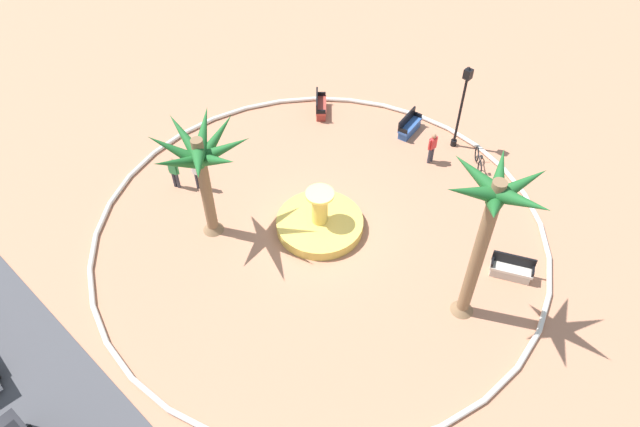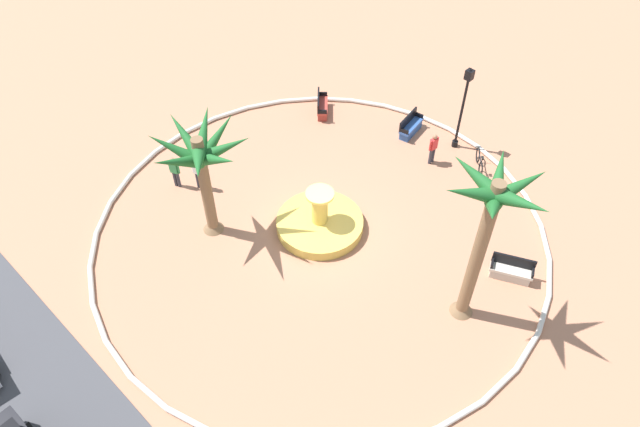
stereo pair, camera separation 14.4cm
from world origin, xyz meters
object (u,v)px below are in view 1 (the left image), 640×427
at_px(palm_tree_near_fountain, 201,159).
at_px(palm_tree_by_curb, 489,217).
at_px(fountain, 320,223).
at_px(bench_east, 321,107).
at_px(person_cyclist_helmet, 432,147).
at_px(bench_north, 409,127).
at_px(bench_west, 511,270).
at_px(bicycle_red_frame, 478,161).
at_px(lamppost, 462,101).
at_px(person_pedestrian_stroll, 174,171).
at_px(person_cyclist_photo, 197,173).

distance_m(palm_tree_near_fountain, palm_tree_by_curb, 10.40).
bearing_deg(fountain, bench_east, -47.06).
bearing_deg(person_cyclist_helmet, fountain, 82.26).
relative_size(palm_tree_by_curb, bench_north, 4.03).
relative_size(palm_tree_near_fountain, palm_tree_by_curb, 0.75).
distance_m(bench_west, bicycle_red_frame, 6.23).
relative_size(bench_north, lamppost, 0.39).
bearing_deg(palm_tree_near_fountain, fountain, -135.93).
bearing_deg(palm_tree_by_curb, bicycle_red_frame, -61.18).
bearing_deg(palm_tree_by_curb, bench_north, -41.99).
xyz_separation_m(palm_tree_near_fountain, palm_tree_by_curb, (-9.68, -3.62, 1.13)).
bearing_deg(person_pedestrian_stroll, lamppost, -124.14).
distance_m(lamppost, bicycle_red_frame, 2.78).
distance_m(bench_north, lamppost, 3.12).
bearing_deg(fountain, lamppost, -96.92).
xyz_separation_m(fountain, palm_tree_near_fountain, (3.12, 3.02, 3.49)).
bearing_deg(bench_east, bicycle_red_frame, -166.77).
distance_m(palm_tree_near_fountain, bicycle_red_frame, 12.61).
bearing_deg(bench_west, palm_tree_by_curb, 79.77).
bearing_deg(palm_tree_by_curb, fountain, 5.21).
xyz_separation_m(palm_tree_near_fountain, bicycle_red_frame, (-5.81, -10.67, -3.41)).
height_order(palm_tree_by_curb, bench_north, palm_tree_by_curb).
relative_size(palm_tree_near_fountain, bench_west, 3.02).
height_order(person_cyclist_photo, person_pedestrian_stroll, person_cyclist_photo).
distance_m(bench_east, person_pedestrian_stroll, 8.34).
relative_size(bench_north, person_cyclist_photo, 1.01).
height_order(bench_east, lamppost, lamppost).
distance_m(fountain, person_cyclist_photo, 5.82).
bearing_deg(person_cyclist_photo, bench_west, -157.93).
xyz_separation_m(lamppost, bicycle_red_frame, (-1.69, 0.57, -2.13)).
height_order(bench_east, person_cyclist_photo, person_cyclist_photo).
bearing_deg(bench_west, person_pedestrian_stroll, 23.15).
distance_m(fountain, palm_tree_by_curb, 8.05).
bearing_deg(bench_north, fountain, 98.62).
distance_m(bench_east, bench_north, 4.57).
bearing_deg(person_cyclist_photo, palm_tree_near_fountain, 154.36).
distance_m(palm_tree_by_curb, bench_north, 11.33).
relative_size(bench_north, person_pedestrian_stroll, 1.04).
distance_m(fountain, bicycle_red_frame, 8.10).
bearing_deg(palm_tree_by_curb, lamppost, -53.86).
height_order(bench_west, person_pedestrian_stroll, person_pedestrian_stroll).
bearing_deg(bench_east, bench_north, -157.16).
bearing_deg(lamppost, person_cyclist_photo, 57.40).
distance_m(palm_tree_by_curb, person_cyclist_photo, 12.92).
xyz_separation_m(palm_tree_by_curb, bench_west, (-0.46, -2.57, -4.58)).
height_order(bench_east, bench_west, same).
relative_size(bicycle_red_frame, person_cyclist_helmet, 0.84).
distance_m(palm_tree_by_curb, person_cyclist_helmet, 9.11).
bearing_deg(fountain, bicycle_red_frame, -109.34).
relative_size(fountain, person_cyclist_photo, 2.17).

